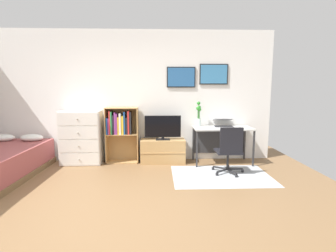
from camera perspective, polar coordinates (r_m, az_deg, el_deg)
ground_plane at (r=3.56m, az=-13.34°, el=-17.47°), size 7.20×7.20×0.00m
wall_back_with_posters at (r=5.61m, az=-8.85°, el=6.39°), size 6.12×0.09×2.70m
area_rug at (r=4.80m, az=11.39°, el=-10.46°), size 1.70×1.20×0.01m
dresser at (r=5.61m, az=-18.18°, el=-2.35°), size 0.80×0.46×1.07m
bookshelf at (r=5.47m, az=-10.15°, el=-0.60°), size 0.65×0.30×1.13m
tv_stand at (r=5.47m, az=-1.12°, el=-5.39°), size 0.91×0.41×0.48m
television at (r=5.35m, az=-1.13°, el=-0.42°), size 0.73×0.16×0.50m
desk at (r=5.53m, az=11.46°, el=-1.54°), size 1.17×0.60×0.74m
office_chair at (r=4.79m, az=13.11°, el=-4.89°), size 0.56×0.58×0.86m
laptop at (r=5.55m, az=11.81°, el=0.61°), size 0.43×0.46×0.17m
computer_mouse at (r=5.50m, az=15.05°, el=-0.11°), size 0.06×0.10×0.03m
bamboo_vase at (r=5.48m, az=6.66°, el=2.58°), size 0.10×0.09×0.51m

